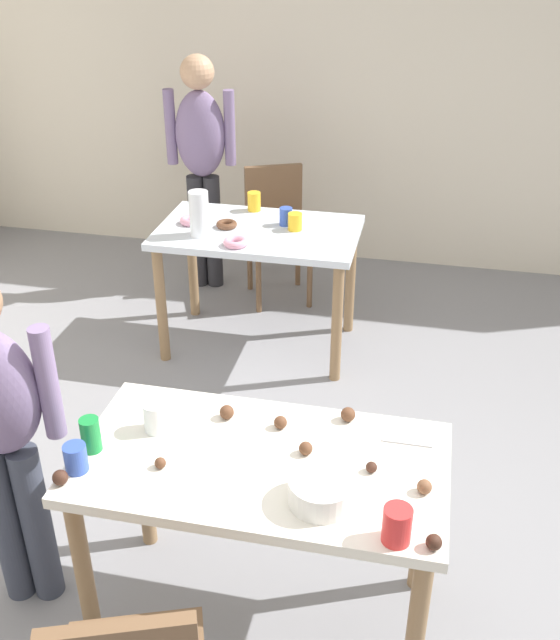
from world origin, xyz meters
The scene contains 28 objects.
ground_plane centered at (0.00, 0.00, 0.00)m, with size 6.40×6.40×0.00m, color gray.
wall_back centered at (0.00, 3.20, 1.30)m, with size 6.40×0.10×2.60m, color beige.
dining_table_near centered at (-0.03, -0.18, 0.64)m, with size 1.22×0.65×0.75m.
dining_table_far centered at (-0.51, 1.75, 0.64)m, with size 1.13×0.69×0.75m.
chair_far_table centered at (-0.56, 2.45, 0.50)m, with size 0.53×0.53×0.87m.
person_adult_far centered at (-1.06, 2.48, 0.94)m, with size 0.46×0.24×1.56m.
mixing_bowl centered at (0.19, -0.33, 0.79)m, with size 0.20×0.20×0.08m, color white.
soda_can centered at (-0.59, -0.25, 0.81)m, with size 0.07×0.07×0.12m, color #198438.
fork_near centered at (0.43, 0.01, 0.75)m, with size 0.17×0.02×0.01m, color silver.
cup_near_0 centered at (-0.60, -0.35, 0.80)m, with size 0.07×0.07×0.10m, color #3351B2.
cup_near_1 centered at (-0.42, -0.10, 0.80)m, with size 0.08×0.08×0.11m, color white.
cup_near_2 centered at (0.43, -0.44, 0.81)m, with size 0.08×0.08×0.12m, color red.
cake_ball_0 centered at (-0.62, -0.42, 0.77)m, with size 0.05×0.05×0.05m, color #3D2319.
cake_ball_1 centered at (0.50, -0.23, 0.77)m, with size 0.05×0.05×0.05m, color brown.
cake_ball_2 centered at (0.11, -0.12, 0.77)m, with size 0.05×0.05×0.05m, color brown.
cake_ball_3 centered at (0.53, -0.45, 0.77)m, with size 0.05×0.05×0.05m, color #3D2319.
cake_ball_4 centered at (0.22, 0.09, 0.78)m, with size 0.05×0.05×0.05m, color brown.
cake_ball_5 centered at (-0.34, -0.29, 0.77)m, with size 0.04×0.04×0.04m, color brown.
cake_ball_6 centered at (-0.20, 0.02, 0.78)m, with size 0.05×0.05×0.05m, color brown.
cake_ball_7 centered at (0.33, -0.16, 0.77)m, with size 0.04×0.04×0.04m, color #3D2319.
cake_ball_8 centered at (-0.01, 0.00, 0.77)m, with size 0.05×0.05×0.05m, color brown.
pitcher_far centered at (-0.80, 1.60, 0.88)m, with size 0.11×0.11×0.25m, color white.
cup_far_0 centered at (-0.31, 1.79, 0.80)m, with size 0.08×0.08×0.10m, color yellow.
cup_far_1 centered at (-0.37, 1.85, 0.80)m, with size 0.07×0.07×0.10m, color #3351B2.
cup_far_2 centered at (-0.60, 2.03, 0.81)m, with size 0.08×0.08×0.11m, color yellow.
donut_far_0 centered at (-0.90, 1.75, 0.77)m, with size 0.13×0.13×0.04m, color pink.
donut_far_1 centered at (-0.69, 1.74, 0.77)m, with size 0.12×0.12×0.04m, color brown.
donut_far_2 centered at (-0.57, 1.50, 0.77)m, with size 0.14×0.14×0.04m, color pink.
Camera 1 is at (0.43, -2.02, 2.33)m, focal length 41.69 mm.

